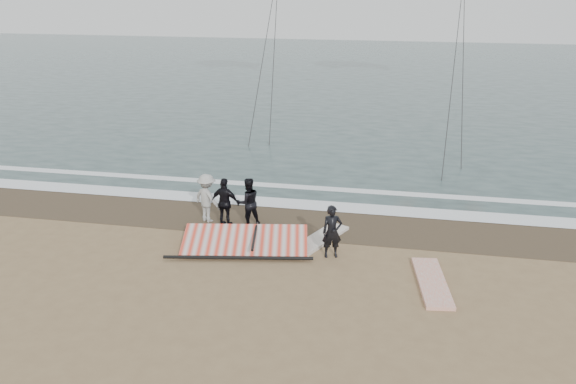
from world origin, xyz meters
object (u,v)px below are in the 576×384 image
man_main (332,232)px  board_white (432,282)px  board_cream (319,239)px  sail_rig (244,241)px

man_main → board_white: (2.78, -1.07, -0.73)m
board_white → man_main: bearing=152.0°
board_white → board_cream: size_ratio=1.04×
sail_rig → man_main: bearing=-3.0°
board_cream → man_main: bearing=-37.3°
board_white → sail_rig: 5.54m
board_white → sail_rig: bearing=160.5°
board_white → sail_rig: size_ratio=0.60×
board_white → board_cream: 3.83m
man_main → board_white: man_main is taller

